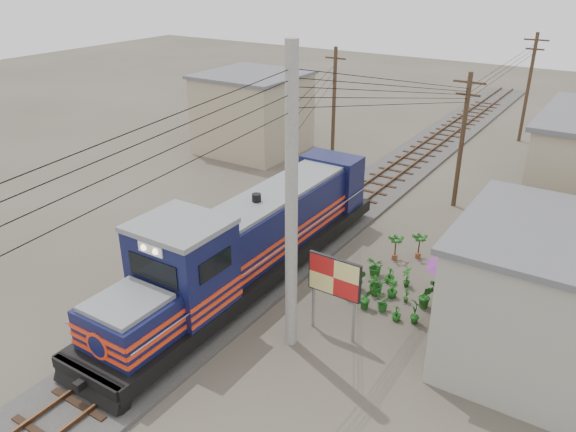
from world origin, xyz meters
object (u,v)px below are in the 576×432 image
Objects in this scene: billboard at (334,279)px; market_umbrella at (454,263)px; vendor at (455,285)px; locomotive at (249,244)px.

billboard is 4.70m from market_umbrella.
market_umbrella is 1.44× the size of vendor.
locomotive is at bearing 16.59° from vendor.
locomotive reaches higher than market_umbrella.
billboard is (4.46, -1.23, 0.46)m from locomotive.
billboard is 5.33m from vendor.
market_umbrella is (7.38, 2.46, 0.24)m from locomotive.
billboard reaches higher than market_umbrella.
locomotive is at bearing 165.72° from billboard.
vendor is at bearing 56.15° from billboard.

